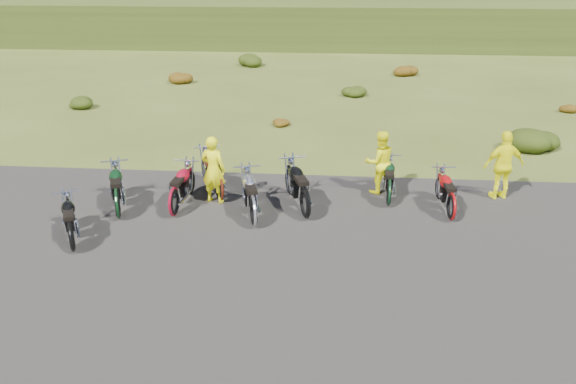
# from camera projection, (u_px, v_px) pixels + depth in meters

# --- Properties ---
(ground) EXTENTS (300.00, 300.00, 0.00)m
(ground) POSITION_uv_depth(u_px,v_px,m) (256.00, 237.00, 12.72)
(ground) COLOR #424D19
(ground) RESTS_ON ground
(gravel_pad) EXTENTS (20.00, 12.00, 0.04)m
(gravel_pad) POSITION_uv_depth(u_px,v_px,m) (242.00, 284.00, 10.88)
(gravel_pad) COLOR black
(gravel_pad) RESTS_ON ground
(hill_slope) EXTENTS (300.00, 45.97, 9.37)m
(hill_slope) POSITION_uv_depth(u_px,v_px,m) (321.00, 20.00, 58.76)
(hill_slope) COLOR #323F15
(hill_slope) RESTS_ON ground
(shrub_1) EXTENTS (1.03, 1.03, 0.61)m
(shrub_1) POSITION_uv_depth(u_px,v_px,m) (79.00, 101.00, 23.72)
(shrub_1) COLOR #1E310C
(shrub_1) RESTS_ON ground
(shrub_2) EXTENTS (1.30, 1.30, 0.77)m
(shrub_2) POSITION_uv_depth(u_px,v_px,m) (179.00, 76.00, 28.34)
(shrub_2) COLOR #5F310B
(shrub_2) RESTS_ON ground
(shrub_3) EXTENTS (1.56, 1.56, 0.92)m
(shrub_3) POSITION_uv_depth(u_px,v_px,m) (251.00, 59.00, 32.97)
(shrub_3) COLOR #1E310C
(shrub_3) RESTS_ON ground
(shrub_4) EXTENTS (0.77, 0.77, 0.45)m
(shrub_4) POSITION_uv_depth(u_px,v_px,m) (279.00, 120.00, 21.14)
(shrub_4) COLOR #5F310B
(shrub_4) RESTS_ON ground
(shrub_5) EXTENTS (1.03, 1.03, 0.61)m
(shrub_5) POSITION_uv_depth(u_px,v_px,m) (353.00, 90.00, 25.76)
(shrub_5) COLOR #1E310C
(shrub_5) RESTS_ON ground
(shrub_6) EXTENTS (1.30, 1.30, 0.77)m
(shrub_6) POSITION_uv_depth(u_px,v_px,m) (405.00, 69.00, 30.38)
(shrub_6) COLOR #5F310B
(shrub_6) RESTS_ON ground
(shrub_7) EXTENTS (1.56, 1.56, 0.92)m
(shrub_7) POSITION_uv_depth(u_px,v_px,m) (535.00, 136.00, 18.43)
(shrub_7) COLOR #1E310C
(shrub_7) RESTS_ON ground
(shrub_8) EXTENTS (0.77, 0.77, 0.45)m
(shrub_8) POSITION_uv_depth(u_px,v_px,m) (565.00, 106.00, 23.18)
(shrub_8) COLOR #5F310B
(shrub_8) RESTS_ON ground
(motorcycle_0) EXTENTS (1.40, 1.98, 0.99)m
(motorcycle_0) POSITION_uv_depth(u_px,v_px,m) (74.00, 252.00, 12.08)
(motorcycle_0) COLOR black
(motorcycle_0) RESTS_ON ground
(motorcycle_1) EXTENTS (0.77, 2.06, 1.06)m
(motorcycle_1) POSITION_uv_depth(u_px,v_px,m) (175.00, 216.00, 13.75)
(motorcycle_1) COLOR maroon
(motorcycle_1) RESTS_ON ground
(motorcycle_2) EXTENTS (1.39, 2.21, 1.10)m
(motorcycle_2) POSITION_uv_depth(u_px,v_px,m) (119.00, 219.00, 13.62)
(motorcycle_2) COLOR black
(motorcycle_2) RESTS_ON ground
(motorcycle_3) EXTENTS (1.23, 2.21, 1.10)m
(motorcycle_3) POSITION_uv_depth(u_px,v_px,m) (254.00, 226.00, 13.22)
(motorcycle_3) COLOR silver
(motorcycle_3) RESTS_ON ground
(motorcycle_4) EXTENTS (1.61, 2.26, 1.13)m
(motorcycle_4) POSITION_uv_depth(u_px,v_px,m) (220.00, 201.00, 14.63)
(motorcycle_4) COLOR #4D190C
(motorcycle_4) RESTS_ON ground
(motorcycle_5) EXTENTS (1.43, 2.36, 1.17)m
(motorcycle_5) POSITION_uv_depth(u_px,v_px,m) (305.00, 219.00, 13.62)
(motorcycle_5) COLOR black
(motorcycle_5) RESTS_ON ground
(motorcycle_6) EXTENTS (0.75, 1.93, 0.99)m
(motorcycle_6) POSITION_uv_depth(u_px,v_px,m) (450.00, 220.00, 13.53)
(motorcycle_6) COLOR #A00B0D
(motorcycle_6) RESTS_ON ground
(motorcycle_7) EXTENTS (0.74, 1.98, 1.02)m
(motorcycle_7) POSITION_uv_depth(u_px,v_px,m) (388.00, 206.00, 14.32)
(motorcycle_7) COLOR black
(motorcycle_7) RESTS_ON ground
(person_middle) EXTENTS (0.72, 0.56, 1.76)m
(person_middle) POSITION_uv_depth(u_px,v_px,m) (213.00, 171.00, 14.19)
(person_middle) COLOR yellow
(person_middle) RESTS_ON ground
(person_right_a) EXTENTS (0.99, 0.88, 1.69)m
(person_right_a) POSITION_uv_depth(u_px,v_px,m) (379.00, 163.00, 14.81)
(person_right_a) COLOR yellow
(person_right_a) RESTS_ON ground
(person_right_b) EXTENTS (1.13, 0.66, 1.81)m
(person_right_b) POSITION_uv_depth(u_px,v_px,m) (504.00, 166.00, 14.42)
(person_right_b) COLOR yellow
(person_right_b) RESTS_ON ground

